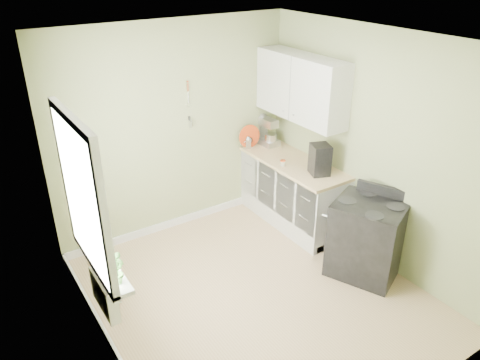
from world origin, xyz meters
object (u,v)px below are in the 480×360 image
stove (366,238)px  coffee_maker (320,160)px  stand_mixer (267,132)px  kettle (248,142)px

stove → coffee_maker: 1.09m
stand_mixer → kettle: 0.32m
stove → stand_mixer: (0.08, 2.02, 0.63)m
kettle → stove: bearing=-83.7°
stove → stand_mixer: stand_mixer is taller
stove → kettle: (-0.23, 2.06, 0.53)m
stove → coffee_maker: (0.03, 0.88, 0.63)m
stove → coffee_maker: coffee_maker is taller
coffee_maker → stand_mixer: bearing=87.5°
stand_mixer → kettle: (-0.31, 0.03, -0.09)m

